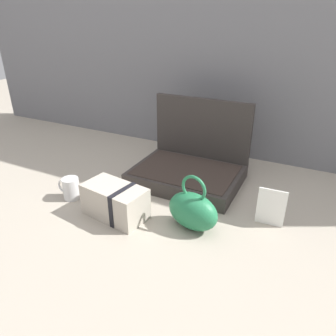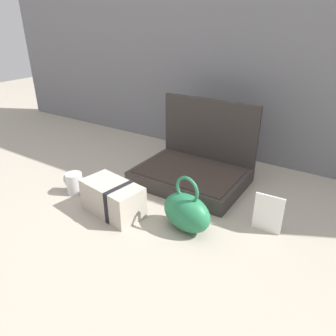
% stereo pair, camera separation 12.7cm
% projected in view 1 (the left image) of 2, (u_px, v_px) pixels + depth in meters
% --- Properties ---
extents(ground_plane, '(6.00, 6.00, 0.00)m').
position_uv_depth(ground_plane, '(167.00, 195.00, 1.35)').
color(ground_plane, '#9E9384').
extents(back_wall, '(3.20, 0.06, 1.40)m').
position_uv_depth(back_wall, '(221.00, 14.00, 1.51)').
color(back_wall, slate).
rests_on(back_wall, ground_plane).
extents(open_suitcase, '(0.47, 0.36, 0.35)m').
position_uv_depth(open_suitcase, '(190.00, 165.00, 1.46)').
color(open_suitcase, '#332D2B').
rests_on(open_suitcase, ground_plane).
extents(teal_pouch_handbag, '(0.21, 0.15, 0.21)m').
position_uv_depth(teal_pouch_handbag, '(193.00, 210.00, 1.12)').
color(teal_pouch_handbag, '#237247').
rests_on(teal_pouch_handbag, ground_plane).
extents(cream_toiletry_bag, '(0.26, 0.16, 0.13)m').
position_uv_depth(cream_toiletry_bag, '(116.00, 202.00, 1.19)').
color(cream_toiletry_bag, '#B2A899').
rests_on(cream_toiletry_bag, ground_plane).
extents(coffee_mug, '(0.10, 0.07, 0.09)m').
position_uv_depth(coffee_mug, '(71.00, 188.00, 1.31)').
color(coffee_mug, silver).
rests_on(coffee_mug, ground_plane).
extents(info_card_left, '(0.10, 0.01, 0.15)m').
position_uv_depth(info_card_left, '(271.00, 207.00, 1.13)').
color(info_card_left, white).
rests_on(info_card_left, ground_plane).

